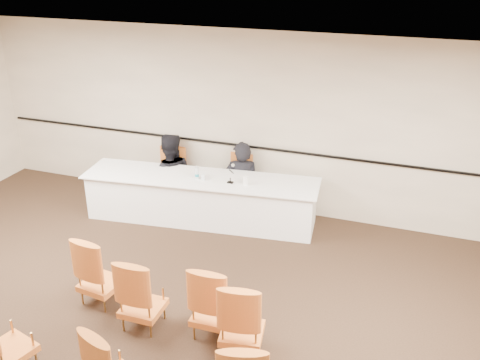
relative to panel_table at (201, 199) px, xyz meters
name	(u,v)px	position (x,y,z in m)	size (l,w,h in m)	color
floor	(145,359)	(0.72, -3.20, -0.38)	(10.00, 10.00, 0.00)	black
ceiling	(121,93)	(0.72, -3.20, 2.62)	(10.00, 10.00, 0.00)	silver
wall_back	(259,124)	(0.72, 0.80, 1.12)	(10.00, 0.04, 3.00)	beige
wall_rail	(258,147)	(0.72, 0.76, 0.72)	(9.80, 0.04, 0.03)	black
panel_table	(201,199)	(0.00, 0.00, 0.00)	(3.81, 0.88, 0.76)	white
panelist_main	(242,188)	(0.48, 0.63, -0.01)	(0.61, 0.40, 1.68)	black
panelist_main_chair	(242,183)	(0.48, 0.63, 0.09)	(0.50, 0.50, 0.95)	#C06D22
panelist_second	(170,180)	(-0.79, 0.47, 0.01)	(0.83, 0.65, 1.72)	black
panelist_second_chair	(170,176)	(-0.79, 0.47, 0.09)	(0.50, 0.50, 0.95)	#C06D22
papers	(222,181)	(0.39, -0.02, 0.38)	(0.30, 0.22, 0.00)	white
microphone	(230,175)	(0.53, -0.04, 0.52)	(0.10, 0.20, 0.27)	black
water_bottle	(197,172)	(-0.03, -0.06, 0.49)	(0.07, 0.07, 0.22)	teal
drinking_glass	(203,177)	(0.09, -0.07, 0.43)	(0.06, 0.06, 0.10)	white
coffee_cup	(246,181)	(0.78, -0.02, 0.45)	(0.09, 0.09, 0.14)	white
aud_chair_front_left	(100,269)	(-0.31, -2.44, 0.09)	(0.50, 0.50, 0.95)	#C06D22
aud_chair_front_mid	(142,292)	(0.43, -2.68, 0.09)	(0.50, 0.50, 0.95)	#C06D22
aud_chair_front_right	(242,316)	(1.68, -2.71, 0.09)	(0.50, 0.50, 0.95)	#C06D22
aud_chair_back_left	(5,334)	(-0.55, -3.81, 0.09)	(0.50, 0.50, 0.95)	#C06D22
aud_chair_extra	(214,299)	(1.27, -2.53, 0.09)	(0.50, 0.50, 0.95)	#C06D22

